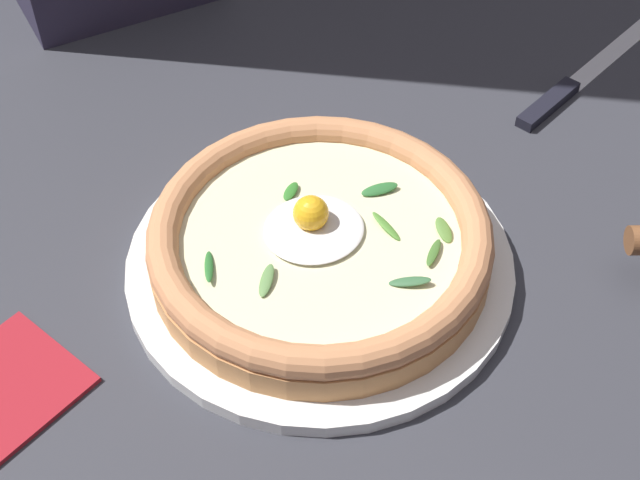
{
  "coord_description": "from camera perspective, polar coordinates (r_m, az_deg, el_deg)",
  "views": [
    {
      "loc": [
        -0.2,
        -0.37,
        0.51
      ],
      "look_at": [
        -0.03,
        0.04,
        0.03
      ],
      "focal_mm": 49.08,
      "sensor_mm": 36.0,
      "label": 1
    }
  ],
  "objects": [
    {
      "name": "ground_plane",
      "position": [
        0.67,
        3.31,
        -4.1
      ],
      "size": [
        2.4,
        2.4,
        0.03
      ],
      "primitive_type": "cube",
      "color": "#34353C",
      "rests_on": "ground"
    },
    {
      "name": "pizza_plate",
      "position": [
        0.66,
        -0.0,
        -1.52
      ],
      "size": [
        0.29,
        0.29,
        0.01
      ],
      "primitive_type": "cylinder",
      "color": "white",
      "rests_on": "ground"
    },
    {
      "name": "pizza",
      "position": [
        0.64,
        -0.0,
        0.02
      ],
      "size": [
        0.25,
        0.25,
        0.05
      ],
      "color": "tan",
      "rests_on": "pizza_plate"
    },
    {
      "name": "table_knife",
      "position": [
        0.86,
        16.09,
        9.68
      ],
      "size": [
        0.22,
        0.11,
        0.01
      ],
      "color": "silver",
      "rests_on": "ground"
    }
  ]
}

